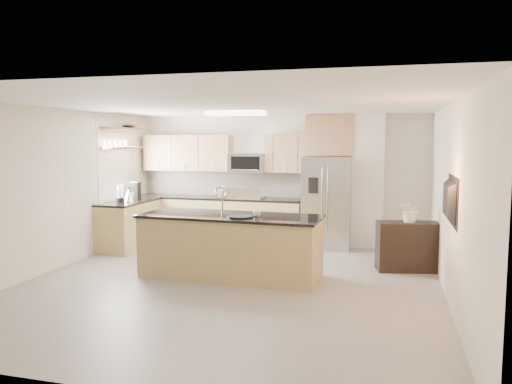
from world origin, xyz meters
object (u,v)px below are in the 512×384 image
(range, at_px, (246,220))
(platter, at_px, (241,216))
(blender, at_px, (120,195))
(bowl, at_px, (130,126))
(television, at_px, (445,200))
(flower_vase, at_px, (411,203))
(credenza, at_px, (408,246))
(coffee_maker, at_px, (135,191))
(microwave, at_px, (248,163))
(cup, at_px, (257,214))
(kettle, at_px, (129,195))
(island, at_px, (231,246))
(refrigerator, at_px, (327,202))

(range, relative_size, platter, 2.97)
(blender, bearing_deg, range, 33.60)
(bowl, distance_m, television, 6.36)
(blender, height_order, flower_vase, flower_vase)
(credenza, height_order, flower_vase, flower_vase)
(coffee_maker, relative_size, bowl, 0.96)
(microwave, relative_size, cup, 6.85)
(range, distance_m, kettle, 2.39)
(coffee_maker, bearing_deg, island, -34.23)
(range, distance_m, coffee_maker, 2.32)
(range, height_order, television, television)
(cup, bearing_deg, microwave, 108.81)
(microwave, bearing_deg, refrigerator, -5.86)
(blender, bearing_deg, coffee_maker, 91.92)
(coffee_maker, bearing_deg, range, 20.49)
(microwave, relative_size, credenza, 0.77)
(coffee_maker, bearing_deg, cup, -30.92)
(flower_vase, bearing_deg, credenza, 150.25)
(credenza, distance_m, platter, 2.81)
(range, bearing_deg, flower_vase, -24.91)
(island, bearing_deg, flower_vase, 24.03)
(kettle, bearing_deg, refrigerator, 16.55)
(platter, bearing_deg, bowl, 144.81)
(refrigerator, xyz_separation_m, credenza, (1.49, -1.41, -0.50))
(kettle, bearing_deg, flower_vase, -3.63)
(platter, bearing_deg, microwave, 103.94)
(credenza, bearing_deg, microwave, 141.08)
(cup, bearing_deg, refrigerator, 73.91)
(cup, relative_size, kettle, 0.39)
(island, bearing_deg, platter, -36.40)
(microwave, height_order, blender, microwave)
(credenza, xyz_separation_m, coffee_maker, (-5.24, 0.68, 0.69))
(blender, relative_size, television, 0.30)
(microwave, bearing_deg, kettle, -148.00)
(refrigerator, relative_size, flower_vase, 2.87)
(cup, distance_m, bowl, 3.98)
(cup, relative_size, platter, 0.29)
(island, xyz_separation_m, television, (3.02, -0.58, 0.87))
(blender, bearing_deg, microwave, 35.91)
(refrigerator, relative_size, coffee_maker, 5.24)
(refrigerator, height_order, television, refrigerator)
(bowl, bearing_deg, platter, -35.19)
(blender, bearing_deg, bowl, 103.15)
(microwave, bearing_deg, island, -79.59)
(microwave, bearing_deg, credenza, -26.71)
(credenza, relative_size, flower_vase, 1.59)
(range, xyz_separation_m, refrigerator, (1.66, -0.05, 0.42))
(bowl, bearing_deg, blender, -76.85)
(cup, distance_m, flower_vase, 2.51)
(credenza, height_order, coffee_maker, coffee_maker)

